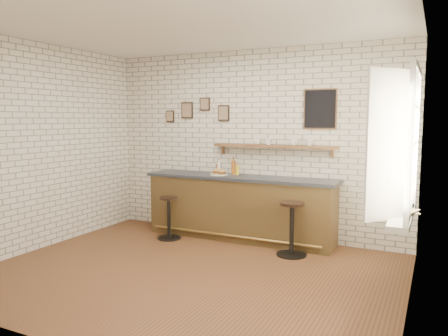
% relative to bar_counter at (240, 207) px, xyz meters
% --- Properties ---
extents(ground, '(5.00, 5.00, 0.00)m').
position_rel_bar_counter_xyz_m(ground, '(0.08, -1.70, -0.51)').
color(ground, brown).
rests_on(ground, ground).
extents(bar_counter, '(3.10, 0.65, 1.01)m').
position_rel_bar_counter_xyz_m(bar_counter, '(0.00, 0.00, 0.00)').
color(bar_counter, '#523E1E').
rests_on(bar_counter, ground).
extents(sandwich_plate, '(0.28, 0.28, 0.01)m').
position_rel_bar_counter_xyz_m(sandwich_plate, '(-0.34, -0.04, 0.51)').
color(sandwich_plate, white).
rests_on(sandwich_plate, bar_counter).
extents(ciabatta_sandwich, '(0.27, 0.19, 0.08)m').
position_rel_bar_counter_xyz_m(ciabatta_sandwich, '(-0.33, -0.04, 0.56)').
color(ciabatta_sandwich, tan).
rests_on(ciabatta_sandwich, sandwich_plate).
extents(potato_chips, '(0.25, 0.18, 0.00)m').
position_rel_bar_counter_xyz_m(potato_chips, '(-0.36, -0.04, 0.52)').
color(potato_chips, '#E7BC51').
rests_on(potato_chips, sandwich_plate).
extents(bitters_bottle_brown, '(0.06, 0.06, 0.21)m').
position_rel_bar_counter_xyz_m(bitters_bottle_brown, '(-0.45, 0.12, 0.59)').
color(bitters_bottle_brown, brown).
rests_on(bitters_bottle_brown, bar_counter).
extents(bitters_bottle_white, '(0.06, 0.06, 0.24)m').
position_rel_bar_counter_xyz_m(bitters_bottle_white, '(-0.44, 0.12, 0.60)').
color(bitters_bottle_white, white).
rests_on(bitters_bottle_white, bar_counter).
extents(bitters_bottle_amber, '(0.07, 0.07, 0.29)m').
position_rel_bar_counter_xyz_m(bitters_bottle_amber, '(-0.17, 0.12, 0.62)').
color(bitters_bottle_amber, brown).
rests_on(bitters_bottle_amber, bar_counter).
extents(condiment_bottle_yellow, '(0.06, 0.06, 0.19)m').
position_rel_bar_counter_xyz_m(condiment_bottle_yellow, '(-0.10, 0.12, 0.59)').
color(condiment_bottle_yellow, gold).
rests_on(condiment_bottle_yellow, bar_counter).
extents(bar_stool_left, '(0.38, 0.38, 0.68)m').
position_rel_bar_counter_xyz_m(bar_stool_left, '(-1.01, -0.50, -0.14)').
color(bar_stool_left, black).
rests_on(bar_stool_left, ground).
extents(bar_stool_right, '(0.44, 0.44, 0.76)m').
position_rel_bar_counter_xyz_m(bar_stool_right, '(1.01, -0.47, -0.10)').
color(bar_stool_right, black).
rests_on(bar_stool_right, ground).
extents(wall_shelf, '(2.00, 0.18, 0.18)m').
position_rel_bar_counter_xyz_m(wall_shelf, '(0.48, 0.20, 0.97)').
color(wall_shelf, brown).
rests_on(wall_shelf, ground).
extents(shelf_cup_a, '(0.13, 0.13, 0.09)m').
position_rel_bar_counter_xyz_m(shelf_cup_a, '(0.21, 0.20, 1.04)').
color(shelf_cup_a, white).
rests_on(shelf_cup_a, wall_shelf).
extents(shelf_cup_b, '(0.15, 0.15, 0.10)m').
position_rel_bar_counter_xyz_m(shelf_cup_b, '(0.40, 0.20, 1.04)').
color(shelf_cup_b, white).
rests_on(shelf_cup_b, wall_shelf).
extents(shelf_cup_c, '(0.13, 0.13, 0.09)m').
position_rel_bar_counter_xyz_m(shelf_cup_c, '(0.82, 0.20, 1.04)').
color(shelf_cup_c, white).
rests_on(shelf_cup_c, wall_shelf).
extents(shelf_cup_d, '(0.12, 0.12, 0.10)m').
position_rel_bar_counter_xyz_m(shelf_cup_d, '(1.05, 0.20, 1.04)').
color(shelf_cup_d, white).
rests_on(shelf_cup_d, wall_shelf).
extents(back_wall_decor, '(2.96, 0.02, 0.56)m').
position_rel_bar_counter_xyz_m(back_wall_decor, '(0.31, 0.28, 1.54)').
color(back_wall_decor, black).
rests_on(back_wall_decor, ground).
extents(window_sill, '(0.20, 1.35, 0.06)m').
position_rel_bar_counter_xyz_m(window_sill, '(2.48, -1.40, 0.39)').
color(window_sill, white).
rests_on(window_sill, ground).
extents(casement_window, '(0.40, 1.30, 1.56)m').
position_rel_bar_counter_xyz_m(casement_window, '(2.44, -1.40, 1.14)').
color(casement_window, white).
rests_on(casement_window, ground).
extents(book_lower, '(0.24, 0.27, 0.02)m').
position_rel_bar_counter_xyz_m(book_lower, '(2.46, -1.42, 0.43)').
color(book_lower, tan).
rests_on(book_lower, window_sill).
extents(book_upper, '(0.22, 0.26, 0.02)m').
position_rel_bar_counter_xyz_m(book_upper, '(2.46, -1.38, 0.45)').
color(book_upper, tan).
rests_on(book_upper, book_lower).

